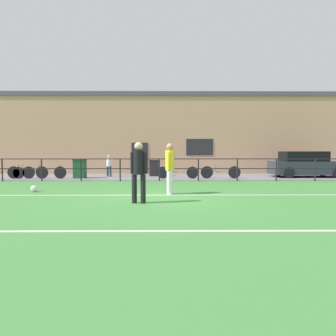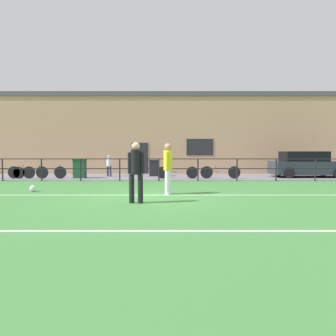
% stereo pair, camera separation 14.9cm
% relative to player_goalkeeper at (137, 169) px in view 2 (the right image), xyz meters
% --- Properties ---
extents(ground, '(60.00, 44.00, 0.04)m').
position_rel_player_goalkeeper_xyz_m(ground, '(0.46, 0.71, -1.02)').
color(ground, '#42843D').
extents(field_line_touchline, '(36.00, 0.11, 0.00)m').
position_rel_player_goalkeeper_xyz_m(field_line_touchline, '(0.46, 1.62, -1.00)').
color(field_line_touchline, white).
rests_on(field_line_touchline, ground).
extents(field_line_hash, '(36.00, 0.11, 0.00)m').
position_rel_player_goalkeeper_xyz_m(field_line_hash, '(0.46, -3.12, -1.00)').
color(field_line_hash, white).
rests_on(field_line_hash, ground).
extents(pavement_strip, '(48.00, 5.00, 0.02)m').
position_rel_player_goalkeeper_xyz_m(pavement_strip, '(0.46, 9.21, -0.99)').
color(pavement_strip, slate).
rests_on(pavement_strip, ground).
extents(perimeter_fence, '(36.07, 0.07, 1.15)m').
position_rel_player_goalkeeper_xyz_m(perimeter_fence, '(0.46, 6.71, -0.25)').
color(perimeter_fence, black).
rests_on(perimeter_fence, ground).
extents(clubhouse_facade, '(28.00, 2.56, 5.53)m').
position_rel_player_goalkeeper_xyz_m(clubhouse_facade, '(0.46, 12.91, 1.77)').
color(clubhouse_facade, tan).
rests_on(clubhouse_facade, ground).
extents(player_goalkeeper, '(0.48, 0.31, 1.76)m').
position_rel_player_goalkeeper_xyz_m(player_goalkeeper, '(0.00, 0.00, 0.00)').
color(player_goalkeeper, black).
rests_on(player_goalkeeper, ground).
extents(player_striker, '(0.31, 0.48, 1.78)m').
position_rel_player_goalkeeper_xyz_m(player_striker, '(0.93, 1.85, 0.01)').
color(player_striker, white).
rests_on(player_striker, ground).
extents(soccer_ball_match, '(0.24, 0.24, 0.24)m').
position_rel_player_goalkeeper_xyz_m(soccer_ball_match, '(-4.12, 2.50, -0.88)').
color(soccer_ball_match, white).
rests_on(soccer_ball_match, ground).
extents(spectator_child, '(0.34, 0.22, 1.28)m').
position_rel_player_goalkeeper_xyz_m(spectator_child, '(-2.60, 9.33, -0.25)').
color(spectator_child, '#232D4C').
rests_on(spectator_child, pavement_strip).
extents(parked_car_red, '(4.05, 1.84, 1.50)m').
position_rel_player_goalkeeper_xyz_m(parked_car_red, '(8.99, 8.92, -0.27)').
color(parked_car_red, '#282D38').
rests_on(parked_car_red, pavement_strip).
extents(bicycle_parked_0, '(2.20, 0.04, 0.77)m').
position_rel_player_goalkeeper_xyz_m(bicycle_parked_0, '(3.82, 7.91, -0.63)').
color(bicycle_parked_0, black).
rests_on(bicycle_parked_0, pavement_strip).
extents(bicycle_parked_1, '(2.36, 0.04, 0.74)m').
position_rel_player_goalkeeper_xyz_m(bicycle_parked_1, '(-8.16, 7.91, -0.65)').
color(bicycle_parked_1, black).
rests_on(bicycle_parked_1, pavement_strip).
extents(bicycle_parked_2, '(2.23, 0.04, 0.77)m').
position_rel_player_goalkeeper_xyz_m(bicycle_parked_2, '(-6.80, 7.91, -0.63)').
color(bicycle_parked_2, black).
rests_on(bicycle_parked_2, pavement_strip).
extents(bicycle_parked_3, '(2.39, 0.04, 0.76)m').
position_rel_player_goalkeeper_xyz_m(bicycle_parked_3, '(-5.88, 7.91, -0.63)').
color(bicycle_parked_3, black).
rests_on(bicycle_parked_3, pavement_strip).
extents(bicycle_parked_4, '(2.29, 0.04, 0.75)m').
position_rel_player_goalkeeper_xyz_m(bicycle_parked_4, '(1.44, 7.91, -0.64)').
color(bicycle_parked_4, black).
rests_on(bicycle_parked_4, pavement_strip).
extents(trash_bin_0, '(0.67, 0.57, 1.05)m').
position_rel_player_goalkeeper_xyz_m(trash_bin_0, '(-4.02, 8.20, -0.45)').
color(trash_bin_0, '#194C28').
rests_on(trash_bin_0, pavement_strip).
extents(trash_bin_1, '(0.60, 0.51, 0.98)m').
position_rel_player_goalkeeper_xyz_m(trash_bin_1, '(0.09, 9.61, -0.49)').
color(trash_bin_1, black).
rests_on(trash_bin_1, pavement_strip).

